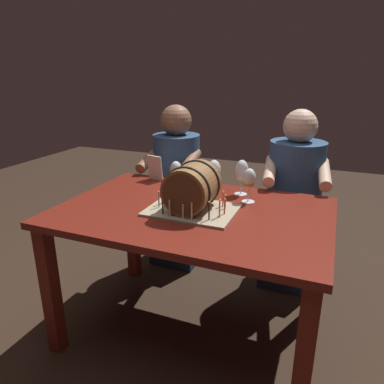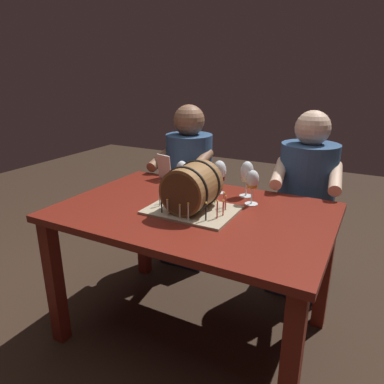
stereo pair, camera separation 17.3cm
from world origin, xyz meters
The scene contains 10 objects.
ground_plane centered at (0.00, 0.00, 0.00)m, with size 8.00×8.00×0.00m, color #332319.
dining_table centered at (0.00, 0.00, 0.64)m, with size 1.35×0.91×0.75m.
barrel_cake centered at (0.01, -0.03, 0.86)m, with size 0.43×0.32×0.25m.
wine_glass_empty centered at (-0.20, 0.23, 0.87)m, with size 0.07×0.07×0.18m.
wine_glass_amber centered at (0.23, 0.20, 0.87)m, with size 0.07×0.07×0.18m.
wine_glass_red centered at (0.01, 0.29, 0.87)m, with size 0.08×0.08×0.19m.
wine_glass_white centered at (0.17, 0.31, 0.88)m, with size 0.07×0.07×0.20m.
menu_card centered at (-0.41, 0.37, 0.83)m, with size 0.11×0.01×0.16m, color silver.
person_seated_left centered at (-0.42, 0.71, 0.55)m, with size 0.38×0.47×1.19m.
person_seated_right centered at (0.42, 0.71, 0.56)m, with size 0.42×0.50×1.19m.
Camera 1 is at (0.62, -1.54, 1.41)m, focal length 33.22 mm.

